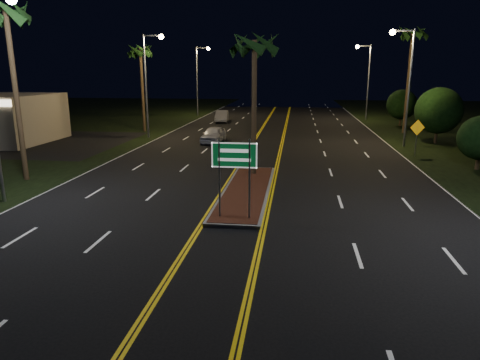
% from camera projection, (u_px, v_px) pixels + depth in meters
% --- Properties ---
extents(ground, '(120.00, 120.00, 0.00)m').
position_uv_depth(ground, '(223.00, 248.00, 14.63)').
color(ground, black).
rests_on(ground, ground).
extents(median_island, '(2.25, 10.25, 0.17)m').
position_uv_depth(median_island, '(246.00, 191.00, 21.33)').
color(median_island, gray).
rests_on(median_island, ground).
extents(highway_sign, '(1.80, 0.08, 3.20)m').
position_uv_depth(highway_sign, '(234.00, 163.00, 16.72)').
color(highway_sign, gray).
rests_on(highway_sign, ground).
extents(streetlight_left_mid, '(1.91, 0.44, 9.00)m').
position_uv_depth(streetlight_left_mid, '(149.00, 74.00, 37.63)').
color(streetlight_left_mid, gray).
rests_on(streetlight_left_mid, ground).
extents(streetlight_left_far, '(1.91, 0.44, 9.00)m').
position_uv_depth(streetlight_left_far, '(200.00, 73.00, 56.85)').
color(streetlight_left_far, gray).
rests_on(streetlight_left_far, ground).
extents(streetlight_right_mid, '(1.91, 0.44, 9.00)m').
position_uv_depth(streetlight_right_mid, '(405.00, 74.00, 33.03)').
color(streetlight_right_mid, gray).
rests_on(streetlight_right_mid, ground).
extents(streetlight_right_far, '(1.91, 0.44, 9.00)m').
position_uv_depth(streetlight_right_far, '(366.00, 73.00, 52.25)').
color(streetlight_right_far, gray).
rests_on(streetlight_right_far, ground).
extents(palm_median, '(2.40, 2.40, 8.30)m').
position_uv_depth(palm_median, '(255.00, 44.00, 22.92)').
color(palm_median, '#382819').
rests_on(palm_median, ground).
extents(palm_left_near, '(2.40, 2.40, 9.80)m').
position_uv_depth(palm_left_near, '(6.00, 14.00, 21.75)').
color(palm_left_near, '#382819').
rests_on(palm_left_near, ground).
extents(palm_left_far, '(2.40, 2.40, 8.80)m').
position_uv_depth(palm_left_far, '(140.00, 51.00, 41.24)').
color(palm_left_far, '#382819').
rests_on(palm_left_far, ground).
extents(palm_right_far, '(2.40, 2.40, 10.30)m').
position_uv_depth(palm_right_far, '(413.00, 35.00, 39.58)').
color(palm_right_far, '#382819').
rests_on(palm_right_far, ground).
extents(shrub_mid, '(3.78, 3.78, 4.62)m').
position_uv_depth(shrub_mid, '(439.00, 111.00, 35.25)').
color(shrub_mid, '#382819').
rests_on(shrub_mid, ground).
extents(shrub_far, '(3.24, 3.24, 3.96)m').
position_uv_depth(shrub_far, '(402.00, 105.00, 46.90)').
color(shrub_far, '#382819').
rests_on(shrub_far, ground).
extents(car_near, '(2.32, 4.79, 1.55)m').
position_uv_depth(car_near, '(213.00, 133.00, 36.23)').
color(car_near, silver).
rests_on(car_near, ground).
extents(car_far, '(2.43, 4.84, 1.56)m').
position_uv_depth(car_far, '(222.00, 115.00, 51.09)').
color(car_far, silver).
rests_on(car_far, ground).
extents(warning_sign, '(1.05, 0.34, 2.59)m').
position_uv_depth(warning_sign, '(417.00, 133.00, 30.01)').
color(warning_sign, gray).
rests_on(warning_sign, ground).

